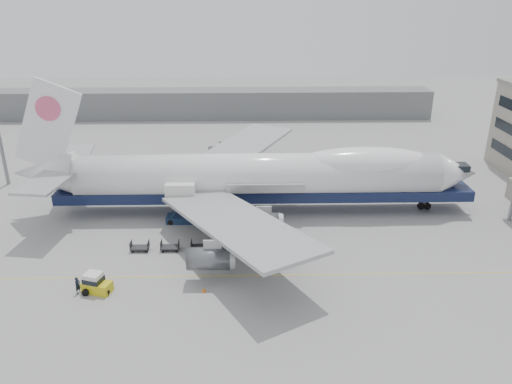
{
  "coord_description": "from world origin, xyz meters",
  "views": [
    {
      "loc": [
        -1.85,
        -55.69,
        30.99
      ],
      "look_at": [
        -0.39,
        6.0,
        5.53
      ],
      "focal_mm": 35.0,
      "sensor_mm": 36.0,
      "label": 1
    }
  ],
  "objects_px": {
    "catering_truck": "(181,200)",
    "baggage_tug": "(96,284)",
    "airliner": "(262,176)",
    "ground_worker": "(78,285)"
  },
  "relations": [
    {
      "from": "baggage_tug",
      "to": "ground_worker",
      "type": "xyz_separation_m",
      "value": [
        -1.87,
        -0.24,
        -0.02
      ]
    },
    {
      "from": "ground_worker",
      "to": "airliner",
      "type": "bearing_deg",
      "value": -17.04
    },
    {
      "from": "airliner",
      "to": "ground_worker",
      "type": "bearing_deg",
      "value": -134.56
    },
    {
      "from": "airliner",
      "to": "catering_truck",
      "type": "xyz_separation_m",
      "value": [
        -11.42,
        -3.48,
        -2.2
      ]
    },
    {
      "from": "ground_worker",
      "to": "baggage_tug",
      "type": "bearing_deg",
      "value": -55.18
    },
    {
      "from": "catering_truck",
      "to": "baggage_tug",
      "type": "bearing_deg",
      "value": -111.78
    },
    {
      "from": "baggage_tug",
      "to": "ground_worker",
      "type": "bearing_deg",
      "value": -155.18
    },
    {
      "from": "airliner",
      "to": "baggage_tug",
      "type": "bearing_deg",
      "value": -132.18
    },
    {
      "from": "airliner",
      "to": "baggage_tug",
      "type": "height_order",
      "value": "airliner"
    },
    {
      "from": "airliner",
      "to": "catering_truck",
      "type": "height_order",
      "value": "airliner"
    }
  ]
}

